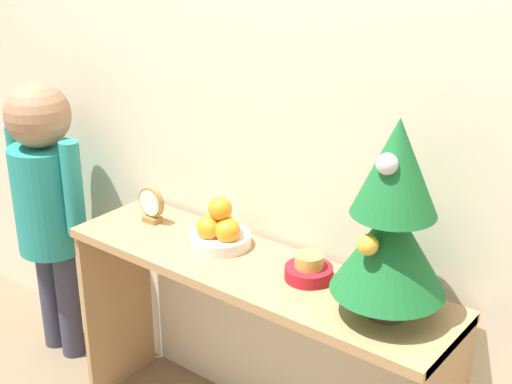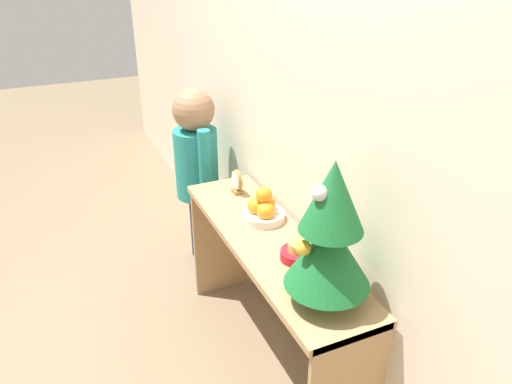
# 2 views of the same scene
# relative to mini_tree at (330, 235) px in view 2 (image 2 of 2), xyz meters

# --- Properties ---
(ground_plane) EXTENTS (12.00, 12.00, 0.00)m
(ground_plane) POSITION_rel_mini_tree_xyz_m (-0.44, -0.17, -0.96)
(ground_plane) COLOR #7A664C
(back_wall) EXTENTS (7.00, 0.05, 2.50)m
(back_wall) POSITION_rel_mini_tree_xyz_m (-0.44, 0.21, 0.29)
(back_wall) COLOR beige
(back_wall) RESTS_ON ground_plane
(console_table) EXTENTS (1.27, 0.34, 0.69)m
(console_table) POSITION_rel_mini_tree_xyz_m (-0.44, -0.00, -0.42)
(console_table) COLOR tan
(console_table) RESTS_ON ground_plane
(mini_tree) EXTENTS (0.30, 0.30, 0.54)m
(mini_tree) POSITION_rel_mini_tree_xyz_m (0.00, 0.00, 0.00)
(mini_tree) COLOR #4C3828
(mini_tree) RESTS_ON console_table
(fruit_bowl) EXTENTS (0.19, 0.19, 0.16)m
(fruit_bowl) POSITION_rel_mini_tree_xyz_m (-0.61, 0.04, -0.22)
(fruit_bowl) COLOR silver
(fruit_bowl) RESTS_ON console_table
(singing_bowl) EXTENTS (0.14, 0.14, 0.08)m
(singing_bowl) POSITION_rel_mini_tree_xyz_m (-0.26, 0.03, -0.24)
(singing_bowl) COLOR #AD1923
(singing_bowl) RESTS_ON console_table
(desk_clock) EXTENTS (0.10, 0.04, 0.12)m
(desk_clock) POSITION_rel_mini_tree_xyz_m (-0.90, 0.03, -0.21)
(desk_clock) COLOR olive
(desk_clock) RESTS_ON console_table
(child_figure) EXTENTS (0.39, 0.25, 1.11)m
(child_figure) POSITION_rel_mini_tree_xyz_m (-1.41, -0.02, -0.27)
(child_figure) COLOR #38384C
(child_figure) RESTS_ON ground_plane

